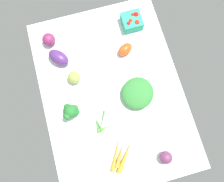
# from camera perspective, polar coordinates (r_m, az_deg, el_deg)

# --- Properties ---
(tablecloth) EXTENTS (1.04, 0.76, 0.02)m
(tablecloth) POSITION_cam_1_polar(r_m,az_deg,el_deg) (1.25, 0.00, -0.31)
(tablecloth) COLOR white
(tablecloth) RESTS_ON ground
(leafy_greens_clump) EXTENTS (0.25, 0.25, 0.06)m
(leafy_greens_clump) POSITION_cam_1_polar(r_m,az_deg,el_deg) (1.21, 6.48, -0.55)
(leafy_greens_clump) COLOR #348138
(leafy_greens_clump) RESTS_ON tablecloth
(heirloom_tomato_green) EXTENTS (0.07, 0.07, 0.07)m
(heirloom_tomato_green) POSITION_cam_1_polar(r_m,az_deg,el_deg) (1.24, -9.60, 3.43)
(heirloom_tomato_green) COLOR #93AA4A
(heirloom_tomato_green) RESTS_ON tablecloth
(red_onion_near_basket) EXTENTS (0.07, 0.07, 0.07)m
(red_onion_near_basket) POSITION_cam_1_polar(r_m,az_deg,el_deg) (1.35, -15.71, 12.42)
(red_onion_near_basket) COLOR #802959
(red_onion_near_basket) RESTS_ON tablecloth
(berry_basket) EXTENTS (0.11, 0.11, 0.07)m
(berry_basket) POSITION_cam_1_polar(r_m,az_deg,el_deg) (1.36, 5.09, 17.20)
(berry_basket) COLOR teal
(berry_basket) RESTS_ON tablecloth
(roma_tomato) EXTENTS (0.09, 0.11, 0.06)m
(roma_tomato) POSITION_cam_1_polar(r_m,az_deg,el_deg) (1.29, 3.35, 10.47)
(roma_tomato) COLOR #E64F1D
(roma_tomato) RESTS_ON tablecloth
(okra_pile) EXTENTS (0.11, 0.09, 0.02)m
(okra_pile) POSITION_cam_1_polar(r_m,az_deg,el_deg) (1.20, -2.88, -8.59)
(okra_pile) COLOR #4A9138
(okra_pile) RESTS_ON tablecloth
(carrot_bunch) EXTENTS (0.18, 0.16, 0.03)m
(carrot_bunch) POSITION_cam_1_polar(r_m,az_deg,el_deg) (1.20, 2.30, -16.00)
(carrot_bunch) COLOR orange
(carrot_bunch) RESTS_ON tablecloth
(red_onion_center) EXTENTS (0.07, 0.07, 0.07)m
(red_onion_center) POSITION_cam_1_polar(r_m,az_deg,el_deg) (1.21, 13.49, -16.05)
(red_onion_center) COLOR #6E345C
(red_onion_center) RESTS_ON tablecloth
(broccoli_head) EXTENTS (0.08, 0.08, 0.10)m
(broccoli_head) POSITION_cam_1_polar(r_m,az_deg,el_deg) (1.18, -10.40, -5.08)
(broccoli_head) COLOR #A5D275
(broccoli_head) RESTS_ON tablecloth
(eggplant) EXTENTS (0.14, 0.14, 0.07)m
(eggplant) POSITION_cam_1_polar(r_m,az_deg,el_deg) (1.29, -13.38, 8.24)
(eggplant) COLOR #542C73
(eggplant) RESTS_ON tablecloth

